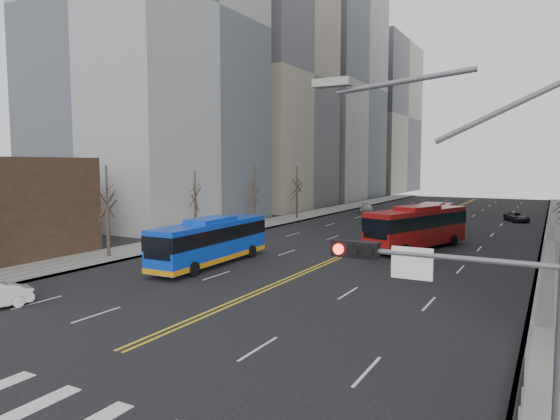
# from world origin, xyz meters

# --- Properties ---
(sidewalk_left) EXTENTS (5.00, 130.00, 0.15)m
(sidewalk_left) POSITION_xyz_m (-16.50, 45.00, 0.07)
(sidewalk_left) COLOR slate
(sidewalk_left) RESTS_ON ground
(centerline) EXTENTS (0.55, 100.00, 0.01)m
(centerline) POSITION_xyz_m (0.00, 55.00, 0.01)
(centerline) COLOR gold
(centerline) RESTS_ON ground
(office_towers) EXTENTS (83.00, 134.00, 58.00)m
(office_towers) POSITION_xyz_m (0.12, 68.51, 23.92)
(office_towers) COLOR gray
(office_towers) RESTS_ON ground
(signal_mast) EXTENTS (5.37, 0.37, 9.39)m
(signal_mast) POSITION_xyz_m (13.77, 2.00, 4.86)
(signal_mast) COLOR slate
(signal_mast) RESTS_ON ground
(pedestrian_railing) EXTENTS (0.06, 6.06, 1.02)m
(pedestrian_railing) POSITION_xyz_m (14.30, 6.00, 0.82)
(pedestrian_railing) COLOR black
(pedestrian_railing) RESTS_ON sidewalk_right
(street_trees) EXTENTS (35.20, 47.20, 7.60)m
(street_trees) POSITION_xyz_m (-7.18, 34.55, 4.87)
(street_trees) COLOR #33251F
(street_trees) RESTS_ON ground
(blue_bus) EXTENTS (3.12, 12.10, 3.50)m
(blue_bus) POSITION_xyz_m (-7.25, 20.83, 1.83)
(blue_bus) COLOR #0D3CC5
(blue_bus) RESTS_ON ground
(red_bus_near) EXTENTS (6.58, 12.31, 3.80)m
(red_bus_near) POSITION_xyz_m (4.42, 35.38, 2.11)
(red_bus_near) COLOR #A21411
(red_bus_near) RESTS_ON ground
(red_bus_far) EXTENTS (2.79, 10.89, 3.46)m
(red_bus_far) POSITION_xyz_m (3.86, 43.70, 1.93)
(red_bus_far) COLOR #A21411
(red_bus_far) RESTS_ON ground
(car_dark_mid) EXTENTS (1.88, 4.26, 1.42)m
(car_dark_mid) POSITION_xyz_m (5.66, 40.92, 0.71)
(car_dark_mid) COLOR black
(car_dark_mid) RESTS_ON ground
(car_silver) EXTENTS (3.56, 5.21, 1.40)m
(car_silver) POSITION_xyz_m (-10.33, 64.44, 0.70)
(car_silver) COLOR #A1A2A6
(car_silver) RESTS_ON ground
(car_dark_far) EXTENTS (3.72, 4.89, 1.24)m
(car_dark_far) POSITION_xyz_m (10.71, 62.86, 0.62)
(car_dark_far) COLOR black
(car_dark_far) RESTS_ON ground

